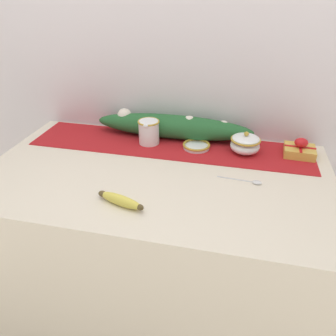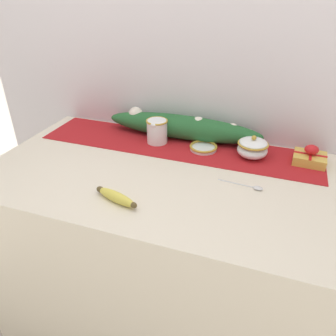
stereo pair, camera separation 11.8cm
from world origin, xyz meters
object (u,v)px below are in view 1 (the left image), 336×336
(cream_pitcher, at_px, (149,131))
(gift_box, at_px, (300,150))
(small_dish, at_px, (196,146))
(banana, at_px, (120,200))
(spoon, at_px, (253,181))
(sugar_bowl, at_px, (245,144))

(cream_pitcher, height_order, gift_box, cream_pitcher)
(small_dish, relative_size, banana, 0.68)
(cream_pitcher, relative_size, gift_box, 0.88)
(cream_pitcher, xyz_separation_m, spoon, (0.46, -0.23, -0.06))
(cream_pitcher, xyz_separation_m, banana, (0.03, -0.47, -0.04))
(sugar_bowl, bearing_deg, cream_pitcher, 179.78)
(sugar_bowl, relative_size, spoon, 0.77)
(gift_box, bearing_deg, banana, -141.07)
(sugar_bowl, height_order, spoon, sugar_bowl)
(sugar_bowl, bearing_deg, banana, -129.60)
(sugar_bowl, relative_size, banana, 0.71)
(cream_pitcher, distance_m, small_dish, 0.22)
(small_dish, height_order, spoon, small_dish)
(cream_pitcher, relative_size, sugar_bowl, 0.91)
(sugar_bowl, relative_size, small_dish, 1.05)
(banana, distance_m, gift_box, 0.78)
(cream_pitcher, height_order, spoon, cream_pitcher)
(small_dish, xyz_separation_m, gift_box, (0.43, 0.03, 0.01))
(banana, relative_size, gift_box, 1.38)
(small_dish, xyz_separation_m, spoon, (0.24, -0.23, -0.01))
(sugar_bowl, relative_size, gift_box, 0.97)
(banana, height_order, gift_box, gift_box)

